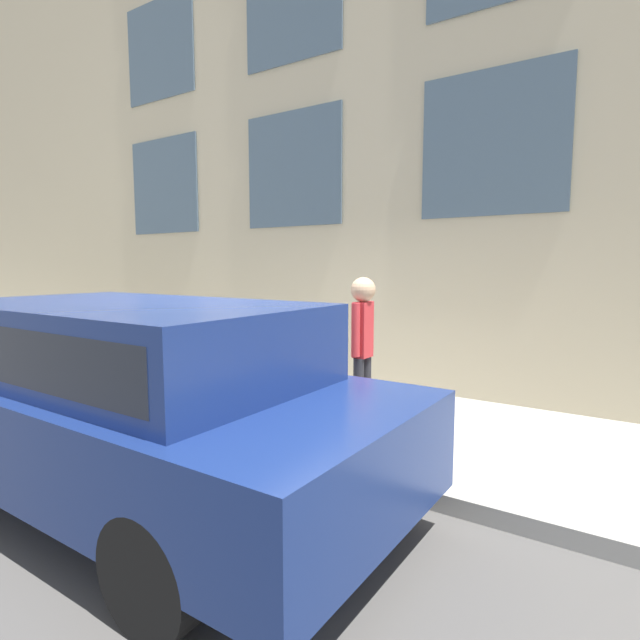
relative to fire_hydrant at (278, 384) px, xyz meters
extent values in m
plane|color=#514F4C|center=(-0.56, -0.04, -0.60)|extent=(80.00, 80.00, 0.00)
cube|color=#9E9B93|center=(0.82, -0.04, -0.53)|extent=(2.77, 60.00, 0.15)
cube|color=#C6B793|center=(2.35, -0.04, 4.44)|extent=(0.30, 40.00, 10.08)
cube|color=#4C6070|center=(2.18, -1.51, 2.67)|extent=(0.03, 1.72, 1.70)
cube|color=#4C6070|center=(2.18, 1.42, 2.67)|extent=(0.03, 1.72, 1.70)
cube|color=#4C6070|center=(2.18, 4.36, 2.67)|extent=(0.03, 1.72, 1.70)
cube|color=#4C6070|center=(2.18, 1.42, 5.04)|extent=(0.03, 1.72, 1.70)
cube|color=#4C6070|center=(2.18, 4.36, 5.04)|extent=(0.03, 1.72, 1.70)
cylinder|color=gray|center=(0.00, 0.00, -0.43)|extent=(0.37, 0.37, 0.04)
cylinder|color=gray|center=(0.00, 0.00, -0.08)|extent=(0.27, 0.27, 0.74)
sphere|color=slate|center=(0.00, 0.00, 0.28)|extent=(0.28, 0.28, 0.28)
cylinder|color=black|center=(0.00, 0.00, 0.37)|extent=(0.09, 0.09, 0.11)
cylinder|color=gray|center=(0.00, -0.19, 0.00)|extent=(0.09, 0.10, 0.09)
cylinder|color=gray|center=(0.00, 0.19, 0.00)|extent=(0.09, 0.10, 0.09)
cylinder|color=#232328|center=(0.36, -0.76, -0.08)|extent=(0.11, 0.11, 0.75)
cylinder|color=#232328|center=(0.51, -0.76, -0.08)|extent=(0.11, 0.11, 0.75)
cube|color=red|center=(0.43, -0.76, 0.58)|extent=(0.20, 0.14, 0.56)
cylinder|color=red|center=(0.29, -0.76, 0.59)|extent=(0.09, 0.09, 0.54)
cylinder|color=red|center=(0.58, -0.76, 0.59)|extent=(0.09, 0.09, 0.54)
sphere|color=tan|center=(0.43, -0.76, 0.99)|extent=(0.25, 0.25, 0.25)
cylinder|color=black|center=(-0.85, 1.70, -0.28)|extent=(0.24, 0.65, 0.65)
cylinder|color=black|center=(-2.51, -1.22, -0.28)|extent=(0.24, 0.65, 0.65)
cylinder|color=black|center=(-0.85, -1.22, -0.28)|extent=(0.24, 0.65, 0.65)
cube|color=navy|center=(-1.68, 0.24, 0.06)|extent=(1.90, 4.71, 0.67)
cube|color=navy|center=(-1.68, 0.12, 0.67)|extent=(1.67, 2.92, 0.56)
cube|color=#1E232D|center=(-1.68, 0.12, 0.67)|extent=(1.68, 2.69, 0.36)
camera|label=1|loc=(-3.99, -3.18, 1.23)|focal=28.00mm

